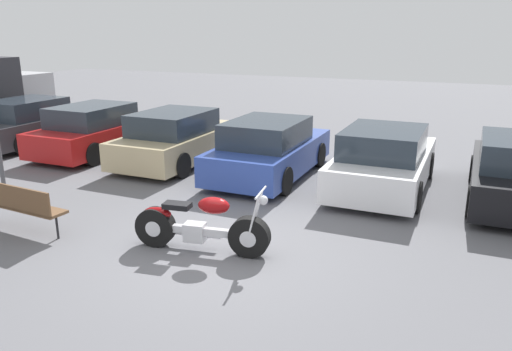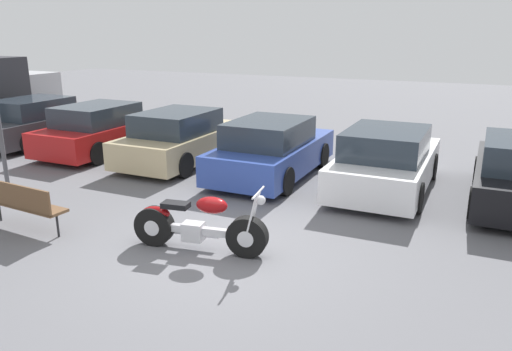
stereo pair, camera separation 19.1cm
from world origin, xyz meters
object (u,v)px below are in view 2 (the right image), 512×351
object	(u,v)px
parked_car_dark_grey	(38,122)
parked_car_champagne	(181,138)
motorcycle	(198,226)
parked_car_red	(102,130)
parked_car_blue	(272,150)
parked_car_white	(386,161)
park_bench	(21,201)

from	to	relation	value
parked_car_dark_grey	parked_car_champagne	distance (m)	5.48
motorcycle	parked_car_red	world-z (taller)	parked_car_red
motorcycle	parked_car_blue	world-z (taller)	parked_car_blue
motorcycle	parked_car_blue	size ratio (longest dim) A/B	0.55
motorcycle	parked_car_champagne	world-z (taller)	parked_car_champagne
parked_car_blue	parked_car_white	bearing A→B (deg)	0.90
park_bench	parked_car_blue	bearing A→B (deg)	62.17
parked_car_red	parked_car_blue	world-z (taller)	same
parked_car_red	parked_car_white	xyz separation A→B (m)	(8.21, -0.18, 0.00)
parked_car_champagne	motorcycle	bearing A→B (deg)	-54.23
parked_car_white	park_bench	distance (m)	7.43
parked_car_white	park_bench	xyz separation A→B (m)	(-5.40, -5.09, -0.11)
motorcycle	parked_car_dark_grey	size ratio (longest dim) A/B	0.55
parked_car_dark_grey	parked_car_white	bearing A→B (deg)	-1.81
parked_car_red	park_bench	bearing A→B (deg)	-61.96
motorcycle	parked_car_blue	xyz separation A→B (m)	(-0.62, 4.45, 0.23)
motorcycle	parked_car_blue	distance (m)	4.50
parked_car_red	parked_car_blue	size ratio (longest dim) A/B	1.00
park_bench	parked_car_champagne	bearing A→B (deg)	90.79
parked_car_champagne	parked_car_white	distance (m)	5.48
motorcycle	parked_car_champagne	bearing A→B (deg)	125.77
parked_car_white	park_bench	world-z (taller)	parked_car_white
parked_car_champagne	parked_car_white	size ratio (longest dim) A/B	1.00
parked_car_white	motorcycle	bearing A→B (deg)	-115.22
parked_car_champagne	parked_car_white	world-z (taller)	same
parked_car_dark_grey	parked_car_red	distance (m)	2.74
parked_car_blue	parked_car_champagne	bearing A→B (deg)	175.66
motorcycle	park_bench	bearing A→B (deg)	-169.72
parked_car_dark_grey	parked_car_red	xyz separation A→B (m)	(2.74, -0.16, 0.00)
park_bench	parked_car_red	bearing A→B (deg)	118.04
parked_car_champagne	park_bench	size ratio (longest dim) A/B	2.29
parked_car_blue	park_bench	world-z (taller)	parked_car_blue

